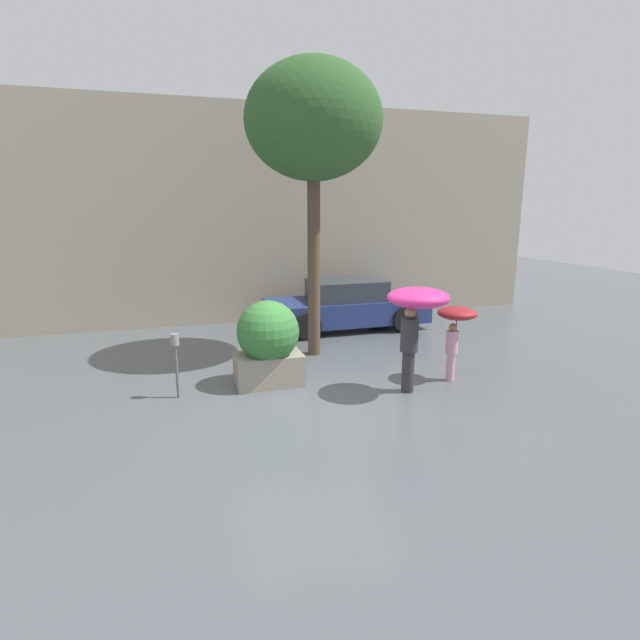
# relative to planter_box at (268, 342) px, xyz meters

# --- Properties ---
(ground_plane) EXTENTS (40.00, 40.00, 0.00)m
(ground_plane) POSITION_rel_planter_box_xyz_m (0.52, -1.09, -0.83)
(ground_plane) COLOR #51565B
(building_facade) EXTENTS (18.00, 0.30, 6.00)m
(building_facade) POSITION_rel_planter_box_xyz_m (0.52, 5.41, 2.17)
(building_facade) COLOR #9E937F
(building_facade) RESTS_ON ground
(planter_box) EXTENTS (1.24, 1.15, 1.60)m
(planter_box) POSITION_rel_planter_box_xyz_m (0.00, 0.00, 0.00)
(planter_box) COLOR gray
(planter_box) RESTS_ON ground
(person_adult) EXTENTS (1.07, 1.07, 1.92)m
(person_adult) POSITION_rel_planter_box_xyz_m (2.37, -1.19, 0.72)
(person_adult) COLOR #2D2D33
(person_adult) RESTS_ON ground
(person_child) EXTENTS (0.74, 0.74, 1.42)m
(person_child) POSITION_rel_planter_box_xyz_m (3.44, -0.78, 0.31)
(person_child) COLOR #D199B7
(person_child) RESTS_ON ground
(parked_car_near) EXTENTS (4.30, 1.94, 1.34)m
(parked_car_near) POSITION_rel_planter_box_xyz_m (2.88, 3.70, -0.21)
(parked_car_near) COLOR navy
(parked_car_near) RESTS_ON ground
(street_tree) EXTENTS (2.84, 2.84, 6.18)m
(street_tree) POSITION_rel_planter_box_xyz_m (1.37, 1.64, 4.10)
(street_tree) COLOR brown
(street_tree) RESTS_ON ground
(parking_meter) EXTENTS (0.14, 0.14, 1.15)m
(parking_meter) POSITION_rel_planter_box_xyz_m (-1.65, -0.19, 0.00)
(parking_meter) COLOR #595B60
(parking_meter) RESTS_ON ground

